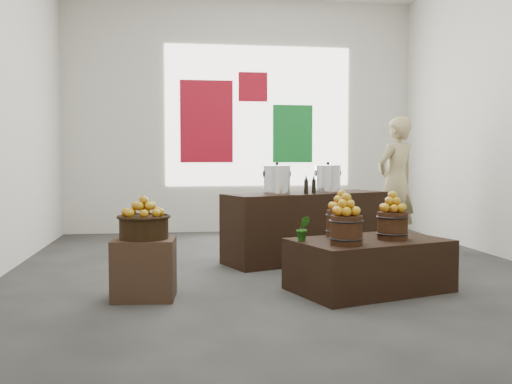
{
  "coord_description": "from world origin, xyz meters",
  "views": [
    {
      "loc": [
        -1.13,
        -6.33,
        1.27
      ],
      "look_at": [
        -0.29,
        -0.4,
        0.92
      ],
      "focal_mm": 40.0,
      "sensor_mm": 36.0,
      "label": 1
    }
  ],
  "objects": [
    {
      "name": "wicker_basket",
      "position": [
        -1.42,
        -1.14,
        0.65
      ],
      "size": [
        0.44,
        0.44,
        0.2
      ],
      "primitive_type": "cylinder",
      "color": "black",
      "rests_on": "crate"
    },
    {
      "name": "display_table",
      "position": [
        0.7,
        -1.12,
        0.25
      ],
      "size": [
        1.63,
        1.28,
        0.5
      ],
      "primitive_type": "cube",
      "rotation": [
        0.0,
        0.0,
        0.32
      ],
      "color": "black",
      "rests_on": "ground"
    },
    {
      "name": "stock_pot_left",
      "position": [
        0.07,
        0.4,
        1.01
      ],
      "size": [
        0.32,
        0.32,
        0.32
      ],
      "primitive_type": "cylinder",
      "color": "silver",
      "rests_on": "counter"
    },
    {
      "name": "deco_red_left",
      "position": [
        -0.6,
        3.47,
        1.9
      ],
      "size": [
        0.9,
        0.04,
        1.4
      ],
      "primitive_type": "cube",
      "color": "#A30C1E",
      "rests_on": "back_wall"
    },
    {
      "name": "counter",
      "position": [
        0.47,
        0.55,
        0.42
      ],
      "size": [
        2.16,
        1.36,
        0.85
      ],
      "primitive_type": "cube",
      "rotation": [
        0.0,
        0.0,
        0.37
      ],
      "color": "black",
      "rests_on": "ground"
    },
    {
      "name": "back_opening",
      "position": [
        0.3,
        3.48,
        2.0
      ],
      "size": [
        3.2,
        0.02,
        2.4
      ],
      "primitive_type": "cube",
      "color": "white",
      "rests_on": "back_wall"
    },
    {
      "name": "apple_bucket_front_left",
      "position": [
        0.38,
        -1.43,
        0.63
      ],
      "size": [
        0.29,
        0.29,
        0.26
      ],
      "primitive_type": "cylinder",
      "color": "#3A1C0F",
      "rests_on": "display_table"
    },
    {
      "name": "apple_bucket_rear",
      "position": [
        0.49,
        -0.91,
        0.63
      ],
      "size": [
        0.29,
        0.29,
        0.26
      ],
      "primitive_type": "cylinder",
      "color": "#3A1C0F",
      "rests_on": "display_table"
    },
    {
      "name": "oil_cruets",
      "position": [
        0.54,
        0.36,
        0.96
      ],
      "size": [
        0.16,
        0.11,
        0.23
      ],
      "primitive_type": null,
      "rotation": [
        0.0,
        0.0,
        0.37
      ],
      "color": "black",
      "rests_on": "counter"
    },
    {
      "name": "ground",
      "position": [
        0.0,
        0.0,
        0.0
      ],
      "size": [
        7.0,
        7.0,
        0.0
      ],
      "primitive_type": "plane",
      "color": "#3D3D3A",
      "rests_on": "ground"
    },
    {
      "name": "crate",
      "position": [
        -1.42,
        -1.14,
        0.27
      ],
      "size": [
        0.58,
        0.49,
        0.55
      ],
      "primitive_type": "cube",
      "rotation": [
        0.0,
        0.0,
        -0.09
      ],
      "color": "#462E20",
      "rests_on": "ground"
    },
    {
      "name": "stock_pot_center",
      "position": [
        0.78,
        0.67,
        1.01
      ],
      "size": [
        0.32,
        0.32,
        0.32
      ],
      "primitive_type": "cylinder",
      "color": "silver",
      "rests_on": "counter"
    },
    {
      "name": "apple_bucket_front_right",
      "position": [
        0.92,
        -1.16,
        0.63
      ],
      "size": [
        0.29,
        0.29,
        0.26
      ],
      "primitive_type": "cylinder",
      "color": "#3A1C0F",
      "rests_on": "display_table"
    },
    {
      "name": "deco_red_upper",
      "position": [
        0.2,
        3.47,
        2.5
      ],
      "size": [
        0.5,
        0.04,
        0.5
      ],
      "primitive_type": "cube",
      "color": "#A30C1E",
      "rests_on": "back_wall"
    },
    {
      "name": "shopper",
      "position": [
        2.0,
        1.46,
        0.93
      ],
      "size": [
        0.81,
        0.71,
        1.86
      ],
      "primitive_type": "imported",
      "rotation": [
        0.0,
        0.0,
        3.61
      ],
      "color": "tan",
      "rests_on": "ground"
    },
    {
      "name": "herb_garnish_left",
      "position": [
        0.05,
        -1.13,
        0.61
      ],
      "size": [
        0.14,
        0.12,
        0.24
      ],
      "primitive_type": "imported",
      "rotation": [
        0.0,
        0.0,
        -0.14
      ],
      "color": "#1D5B13",
      "rests_on": "display_table"
    },
    {
      "name": "back_wall",
      "position": [
        0.0,
        3.5,
        2.0
      ],
      "size": [
        6.0,
        0.04,
        4.0
      ],
      "primitive_type": "cube",
      "color": "silver",
      "rests_on": "ground"
    },
    {
      "name": "apples_in_bucket_front_right",
      "position": [
        0.92,
        -1.16,
        0.86
      ],
      "size": [
        0.21,
        0.21,
        0.19
      ],
      "primitive_type": null,
      "color": "#961904",
      "rests_on": "apple_bucket_front_right"
    },
    {
      "name": "apples_in_bucket_front_left",
      "position": [
        0.38,
        -1.43,
        0.86
      ],
      "size": [
        0.21,
        0.21,
        0.19
      ],
      "primitive_type": null,
      "color": "#961904",
      "rests_on": "apple_bucket_front_left"
    },
    {
      "name": "herb_garnish_right",
      "position": [
        1.03,
        -0.73,
        0.63
      ],
      "size": [
        0.31,
        0.29,
        0.27
      ],
      "primitive_type": "imported",
      "rotation": [
        0.0,
        0.0,
        0.4
      ],
      "color": "#1D5B13",
      "rests_on": "display_table"
    },
    {
      "name": "apples_in_basket",
      "position": [
        -1.42,
        -1.14,
        0.84
      ],
      "size": [
        0.34,
        0.34,
        0.18
      ],
      "primitive_type": null,
      "color": "#961904",
      "rests_on": "wicker_basket"
    },
    {
      "name": "apples_in_bucket_rear",
      "position": [
        0.49,
        -0.91,
        0.86
      ],
      "size": [
        0.21,
        0.21,
        0.19
      ],
      "primitive_type": null,
      "color": "#961904",
      "rests_on": "apple_bucket_rear"
    },
    {
      "name": "deco_green_right",
      "position": [
        0.9,
        3.47,
        1.7
      ],
      "size": [
        0.7,
        0.04,
        1.0
      ],
      "primitive_type": "cube",
      "color": "#12792A",
      "rests_on": "back_wall"
    }
  ]
}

